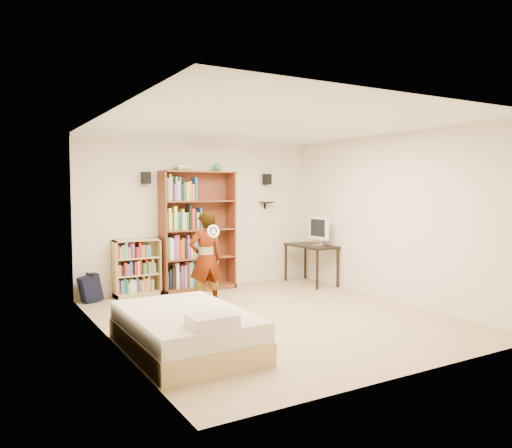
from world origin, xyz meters
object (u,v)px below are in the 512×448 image
(daybed, at_px, (185,325))
(person, at_px, (206,259))
(tall_bookshelf, at_px, (198,231))
(computer_desk, at_px, (311,264))
(low_bookshelf, at_px, (137,268))

(daybed, xyz_separation_m, person, (1.07, 1.80, 0.45))
(tall_bookshelf, bearing_deg, computer_desk, -13.98)
(tall_bookshelf, relative_size, daybed, 1.12)
(tall_bookshelf, distance_m, person, 1.30)
(low_bookshelf, bearing_deg, person, -60.52)
(person, bearing_deg, low_bookshelf, -56.81)
(daybed, bearing_deg, person, 59.18)
(computer_desk, height_order, daybed, computer_desk)
(low_bookshelf, bearing_deg, computer_desk, -10.17)
(computer_desk, relative_size, person, 0.75)
(daybed, height_order, person, person)
(person, bearing_deg, computer_desk, -161.23)
(computer_desk, height_order, person, person)
(daybed, bearing_deg, computer_desk, 34.70)
(low_bookshelf, height_order, daybed, low_bookshelf)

